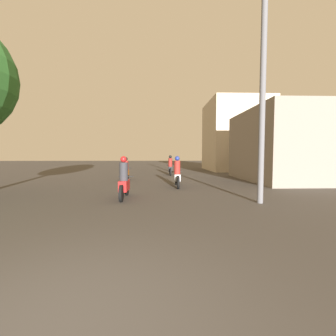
{
  "coord_description": "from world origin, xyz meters",
  "views": [
    {
      "loc": [
        0.98,
        -1.93,
        1.68
      ],
      "look_at": [
        1.55,
        16.06,
        0.6
      ],
      "focal_mm": 24.0,
      "sensor_mm": 36.0,
      "label": 1
    }
  ],
  "objects_px": {
    "building_right_far": "(235,136)",
    "utility_pole_near": "(263,87)",
    "motorcycle_orange": "(126,171)",
    "motorcycle_black": "(170,167)",
    "motorcycle_red": "(124,182)",
    "motorcycle_silver": "(177,175)",
    "building_right_near": "(277,146)"
  },
  "relations": [
    {
      "from": "motorcycle_black",
      "to": "building_right_near",
      "type": "height_order",
      "value": "building_right_near"
    },
    {
      "from": "building_right_near",
      "to": "utility_pole_near",
      "type": "relative_size",
      "value": 0.95
    },
    {
      "from": "motorcycle_orange",
      "to": "motorcycle_black",
      "type": "distance_m",
      "value": 4.9
    },
    {
      "from": "building_right_far",
      "to": "building_right_near",
      "type": "bearing_deg",
      "value": -93.13
    },
    {
      "from": "motorcycle_orange",
      "to": "building_right_far",
      "type": "xyz_separation_m",
      "value": [
        10.34,
        9.76,
        3.06
      ]
    },
    {
      "from": "motorcycle_black",
      "to": "building_right_near",
      "type": "bearing_deg",
      "value": -35.08
    },
    {
      "from": "motorcycle_orange",
      "to": "motorcycle_silver",
      "type": "bearing_deg",
      "value": -35.71
    },
    {
      "from": "motorcycle_red",
      "to": "utility_pole_near",
      "type": "bearing_deg",
      "value": -16.9
    },
    {
      "from": "motorcycle_black",
      "to": "building_right_far",
      "type": "relative_size",
      "value": 0.27
    },
    {
      "from": "motorcycle_black",
      "to": "building_right_far",
      "type": "bearing_deg",
      "value": 33.93
    },
    {
      "from": "motorcycle_red",
      "to": "motorcycle_silver",
      "type": "distance_m",
      "value": 3.78
    },
    {
      "from": "motorcycle_black",
      "to": "building_right_far",
      "type": "distance_m",
      "value": 9.88
    },
    {
      "from": "building_right_near",
      "to": "utility_pole_near",
      "type": "distance_m",
      "value": 8.15
    },
    {
      "from": "motorcycle_red",
      "to": "building_right_near",
      "type": "height_order",
      "value": "building_right_near"
    },
    {
      "from": "building_right_near",
      "to": "building_right_far",
      "type": "relative_size",
      "value": 0.98
    },
    {
      "from": "motorcycle_silver",
      "to": "building_right_far",
      "type": "distance_m",
      "value": 14.92
    },
    {
      "from": "building_right_far",
      "to": "utility_pole_near",
      "type": "bearing_deg",
      "value": -105.6
    },
    {
      "from": "motorcycle_red",
      "to": "building_right_near",
      "type": "bearing_deg",
      "value": 27.42
    },
    {
      "from": "motorcycle_orange",
      "to": "building_right_near",
      "type": "height_order",
      "value": "building_right_near"
    },
    {
      "from": "motorcycle_silver",
      "to": "motorcycle_orange",
      "type": "relative_size",
      "value": 1.02
    },
    {
      "from": "building_right_far",
      "to": "utility_pole_near",
      "type": "height_order",
      "value": "utility_pole_near"
    },
    {
      "from": "motorcycle_red",
      "to": "building_right_far",
      "type": "bearing_deg",
      "value": 52.97
    },
    {
      "from": "motorcycle_black",
      "to": "utility_pole_near",
      "type": "relative_size",
      "value": 0.26
    },
    {
      "from": "motorcycle_red",
      "to": "building_right_far",
      "type": "height_order",
      "value": "building_right_far"
    },
    {
      "from": "motorcycle_silver",
      "to": "motorcycle_black",
      "type": "height_order",
      "value": "motorcycle_black"
    },
    {
      "from": "building_right_far",
      "to": "motorcycle_black",
      "type": "bearing_deg",
      "value": -141.12
    },
    {
      "from": "motorcycle_orange",
      "to": "building_right_far",
      "type": "distance_m",
      "value": 14.54
    },
    {
      "from": "motorcycle_red",
      "to": "utility_pole_near",
      "type": "relative_size",
      "value": 0.25
    },
    {
      "from": "utility_pole_near",
      "to": "building_right_far",
      "type": "bearing_deg",
      "value": 74.4
    },
    {
      "from": "building_right_far",
      "to": "utility_pole_near",
      "type": "xyz_separation_m",
      "value": [
        -4.65,
        -16.67,
        0.28
      ]
    },
    {
      "from": "building_right_far",
      "to": "utility_pole_near",
      "type": "relative_size",
      "value": 0.97
    },
    {
      "from": "motorcycle_silver",
      "to": "building_right_near",
      "type": "height_order",
      "value": "building_right_near"
    }
  ]
}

